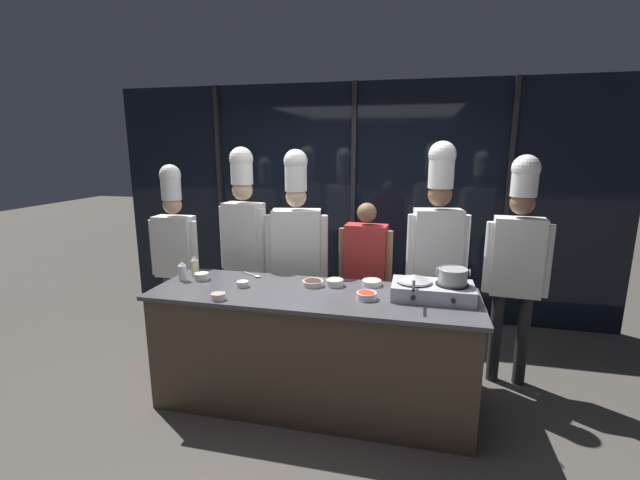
# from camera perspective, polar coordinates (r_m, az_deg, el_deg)

# --- Properties ---
(ground_plane) EXTENTS (24.00, 24.00, 0.00)m
(ground_plane) POSITION_cam_1_polar(r_m,az_deg,el_deg) (3.65, -0.95, -20.72)
(ground_plane) COLOR #47423D
(window_wall_back) EXTENTS (5.89, 0.09, 2.70)m
(window_wall_back) POSITION_cam_1_polar(r_m,az_deg,el_deg) (5.04, 4.49, 5.00)
(window_wall_back) COLOR black
(window_wall_back) RESTS_ON ground_plane
(demo_counter) EXTENTS (2.46, 0.78, 0.92)m
(demo_counter) POSITION_cam_1_polar(r_m,az_deg,el_deg) (3.42, -0.98, -14.24)
(demo_counter) COLOR #4C3D2D
(demo_counter) RESTS_ON ground_plane
(portable_stove) EXTENTS (0.58, 0.35, 0.12)m
(portable_stove) POSITION_cam_1_polar(r_m,az_deg,el_deg) (3.21, 14.76, -6.53)
(portable_stove) COLOR #B2B5BA
(portable_stove) RESTS_ON demo_counter
(frying_pan) EXTENTS (0.26, 0.45, 0.05)m
(frying_pan) POSITION_cam_1_polar(r_m,az_deg,el_deg) (3.18, 12.44, -4.99)
(frying_pan) COLOR #ADAFB5
(frying_pan) RESTS_ON portable_stove
(stock_pot) EXTENTS (0.23, 0.21, 0.11)m
(stock_pot) POSITION_cam_1_polar(r_m,az_deg,el_deg) (3.18, 17.29, -4.57)
(stock_pot) COLOR #93969B
(stock_pot) RESTS_ON portable_stove
(squeeze_bottle_oil) EXTENTS (0.06, 0.06, 0.18)m
(squeeze_bottle_oil) POSITION_cam_1_polar(r_m,az_deg,el_deg) (3.76, -16.36, -3.41)
(squeeze_bottle_oil) COLOR beige
(squeeze_bottle_oil) RESTS_ON demo_counter
(squeeze_bottle_clear) EXTENTS (0.06, 0.06, 0.16)m
(squeeze_bottle_clear) POSITION_cam_1_polar(r_m,az_deg,el_deg) (3.67, -17.86, -4.01)
(squeeze_bottle_clear) COLOR white
(squeeze_bottle_clear) RESTS_ON demo_counter
(prep_bowl_chili_flakes) EXTENTS (0.15, 0.15, 0.05)m
(prep_bowl_chili_flakes) POSITION_cam_1_polar(r_m,az_deg,el_deg) (3.11, 6.21, -7.32)
(prep_bowl_chili_flakes) COLOR silver
(prep_bowl_chili_flakes) RESTS_ON demo_counter
(prep_bowl_soy_glaze) EXTENTS (0.17, 0.17, 0.04)m
(prep_bowl_soy_glaze) POSITION_cam_1_polar(r_m,az_deg,el_deg) (3.38, -0.95, -5.70)
(prep_bowl_soy_glaze) COLOR silver
(prep_bowl_soy_glaze) RESTS_ON demo_counter
(prep_bowl_noodles) EXTENTS (0.15, 0.15, 0.04)m
(prep_bowl_noodles) POSITION_cam_1_polar(r_m,az_deg,el_deg) (3.42, 6.91, -5.61)
(prep_bowl_noodles) COLOR silver
(prep_bowl_noodles) RESTS_ON demo_counter
(prep_bowl_onion) EXTENTS (0.12, 0.12, 0.06)m
(prep_bowl_onion) POSITION_cam_1_polar(r_m,az_deg,el_deg) (3.66, -15.51, -4.63)
(prep_bowl_onion) COLOR silver
(prep_bowl_onion) RESTS_ON demo_counter
(prep_bowl_mushrooms) EXTENTS (0.10, 0.10, 0.05)m
(prep_bowl_mushrooms) POSITION_cam_1_polar(r_m,az_deg,el_deg) (3.17, -13.42, -7.26)
(prep_bowl_mushrooms) COLOR silver
(prep_bowl_mushrooms) RESTS_ON demo_counter
(prep_bowl_shrimp) EXTENTS (0.14, 0.14, 0.05)m
(prep_bowl_shrimp) POSITION_cam_1_polar(r_m,az_deg,el_deg) (3.38, 1.98, -5.62)
(prep_bowl_shrimp) COLOR silver
(prep_bowl_shrimp) RESTS_ON demo_counter
(prep_bowl_bean_sprouts) EXTENTS (0.09, 0.09, 0.05)m
(prep_bowl_bean_sprouts) POSITION_cam_1_polar(r_m,az_deg,el_deg) (3.41, -10.27, -5.72)
(prep_bowl_bean_sprouts) COLOR silver
(prep_bowl_bean_sprouts) RESTS_ON demo_counter
(serving_spoon_slotted) EXTENTS (0.20, 0.13, 0.02)m
(serving_spoon_slotted) POSITION_cam_1_polar(r_m,az_deg,el_deg) (3.67, -8.68, -4.70)
(serving_spoon_slotted) COLOR #B2B5BA
(serving_spoon_slotted) RESTS_ON demo_counter
(chef_head) EXTENTS (0.50, 0.21, 1.83)m
(chef_head) POSITION_cam_1_polar(r_m,az_deg,el_deg) (4.41, -18.76, -0.38)
(chef_head) COLOR #4C4C51
(chef_head) RESTS_ON ground_plane
(chef_sous) EXTENTS (0.49, 0.25, 1.99)m
(chef_sous) POSITION_cam_1_polar(r_m,az_deg,el_deg) (4.15, -10.12, 1.18)
(chef_sous) COLOR #4C4C51
(chef_sous) RESTS_ON ground_plane
(chef_line) EXTENTS (0.57, 0.31, 1.97)m
(chef_line) POSITION_cam_1_polar(r_m,az_deg,el_deg) (3.95, -3.14, -0.34)
(chef_line) COLOR #232326
(chef_line) RESTS_ON ground_plane
(person_guest) EXTENTS (0.48, 0.22, 1.51)m
(person_guest) POSITION_cam_1_polar(r_m,az_deg,el_deg) (3.89, 6.08, -3.73)
(person_guest) COLOR #4C4C51
(person_guest) RESTS_ON ground_plane
(chef_pastry) EXTENTS (0.51, 0.27, 2.04)m
(chef_pastry) POSITION_cam_1_polar(r_m,az_deg,el_deg) (3.74, 15.36, -0.17)
(chef_pastry) COLOR #2D3856
(chef_pastry) RESTS_ON ground_plane
(chef_apprentice) EXTENTS (0.51, 0.23, 1.94)m
(chef_apprentice) POSITION_cam_1_polar(r_m,az_deg,el_deg) (3.82, 24.83, -1.49)
(chef_apprentice) COLOR #232326
(chef_apprentice) RESTS_ON ground_plane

